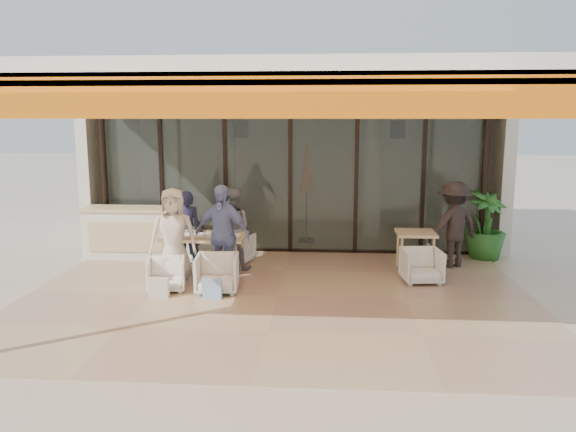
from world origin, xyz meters
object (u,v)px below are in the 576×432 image
Objects in this scene: chair_far_right at (236,247)px; diner_cream at (173,236)px; chair_near_left at (166,273)px; side_chair at (422,264)px; side_table at (416,237)px; host_counter at (131,232)px; chair_far_left at (194,246)px; diner_periwinkle at (222,235)px; diner_grey at (231,229)px; dining_table at (203,238)px; standing_woman at (453,225)px; diner_navy at (187,230)px; potted_palm at (486,225)px; chair_near_right at (217,272)px.

diner_cream reaches higher than chair_far_right.
chair_near_left is (-0.84, -1.90, -0.01)m from chair_far_right.
diner_cream is 4.27m from side_chair.
diner_cream reaches higher than side_table.
host_counter is at bearing 173.95° from side_table.
diner_periwinkle is at bearing 141.58° from chair_far_left.
side_chair is (5.55, -1.34, -0.20)m from host_counter.
chair_far_left is at bearing 158.60° from side_chair.
diner_grey reaches higher than side_chair.
dining_table is 2.01× the size of side_table.
diner_cream is 5.14m from standing_woman.
dining_table is 0.91× the size of standing_woman.
chair_near_left is at bearing 73.31° from diner_navy.
chair_far_right is 0.37× the size of diner_periwinkle.
chair_near_left is 4.51m from side_table.
host_counter is 2.18m from chair_far_right.
diner_grey reaches higher than potted_palm.
host_counter reaches higher than dining_table.
diner_grey reaches higher than diner_navy.
diner_cream reaches higher than diner_navy.
chair_near_right is at bearing -152.77° from potted_palm.
standing_woman reaches higher than diner_cream.
potted_palm is (1.53, 1.01, 0.06)m from side_table.
host_counter is 1.12× the size of standing_woman.
chair_far_right is 0.67m from diner_grey.
side_table reaches higher than chair_far_left.
side_chair is at bearing -2.76° from dining_table.
diner_navy is 0.90× the size of standing_woman.
diner_periwinkle is at bearing 116.33° from diner_navy.
side_chair is (3.39, 0.27, -0.52)m from diner_periwinkle.
chair_near_left is at bearing 110.62° from chair_far_left.
side_table is (3.39, 1.02, -0.22)m from diner_periwinkle.
dining_table is at bearing 80.70° from chair_far_right.
potted_palm is (5.76, 0.63, 0.37)m from chair_far_left.
diner_navy reaches higher than host_counter.
standing_woman reaches higher than chair_near_right.
standing_woman reaches higher than dining_table.
chair_near_right is (0.00, -1.90, 0.03)m from chair_far_right.
chair_far_right is (0.84, 0.00, -0.00)m from chair_far_left.
diner_navy reaches higher than chair_far_right.
chair_far_left is 1.05× the size of chair_near_left.
diner_cream is (-0.41, -0.46, 0.13)m from dining_table.
diner_cream reaches higher than potted_palm.
chair_far_right is at bearing 53.35° from chair_near_left.
chair_near_right is 0.47× the size of diner_navy.
chair_far_left is 0.39× the size of diner_cream.
dining_table is 1.10m from chair_near_right.
diner_cream is at bearing 110.62° from chair_far_left.
potted_palm is at bearing 38.45° from diner_periwinkle.
diner_periwinkle reaches higher than dining_table.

